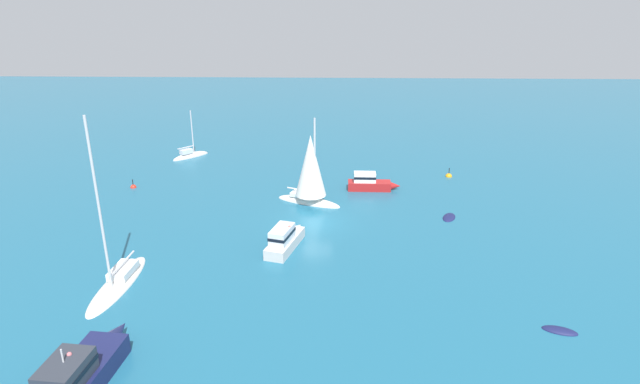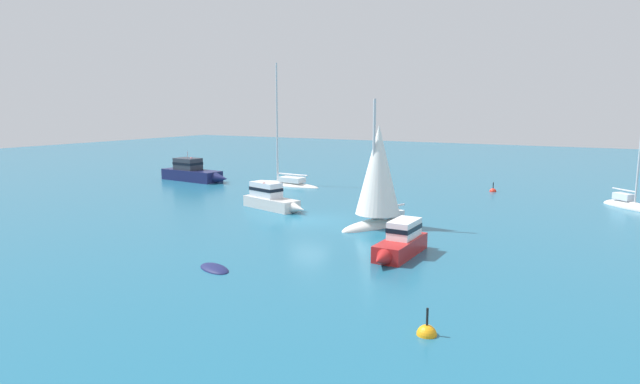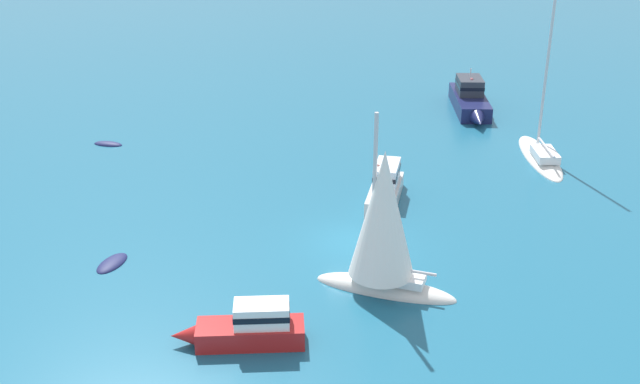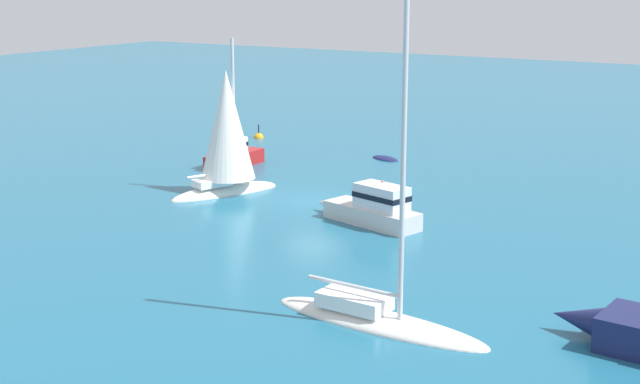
{
  "view_description": "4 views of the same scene",
  "coord_description": "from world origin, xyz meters",
  "px_view_note": "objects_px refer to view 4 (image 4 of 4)",
  "views": [
    {
      "loc": [
        -39.91,
        -1.47,
        17.94
      ],
      "look_at": [
        3.39,
        -0.16,
        1.51
      ],
      "focal_mm": 29.58,
      "sensor_mm": 36.0,
      "label": 1
    },
    {
      "loc": [
        17.28,
        -29.28,
        7.39
      ],
      "look_at": [
        -1.82,
        4.71,
        1.11
      ],
      "focal_mm": 29.62,
      "sensor_mm": 36.0,
      "label": 2
    },
    {
      "loc": [
        32.98,
        -3.83,
        17.16
      ],
      "look_at": [
        -3.46,
        -1.35,
        1.1
      ],
      "focal_mm": 43.26,
      "sensor_mm": 36.0,
      "label": 3
    },
    {
      "loc": [
        -22.54,
        37.07,
        11.0
      ],
      "look_at": [
        -4.69,
        7.04,
        2.52
      ],
      "focal_mm": 50.53,
      "sensor_mm": 36.0,
      "label": 4
    }
  ],
  "objects_px": {
    "launch": "(372,208)",
    "yacht": "(226,138)",
    "channel_buoy": "(259,138)",
    "motor_cruiser": "(235,154)",
    "ketch": "(376,316)",
    "rib": "(385,159)"
  },
  "relations": [
    {
      "from": "launch",
      "to": "yacht",
      "type": "relative_size",
      "value": 0.71
    },
    {
      "from": "yacht",
      "to": "channel_buoy",
      "type": "xyz_separation_m",
      "value": [
        7.74,
        -14.07,
        -2.9
      ]
    },
    {
      "from": "launch",
      "to": "channel_buoy",
      "type": "distance_m",
      "value": 22.95
    },
    {
      "from": "motor_cruiser",
      "to": "channel_buoy",
      "type": "height_order",
      "value": "motor_cruiser"
    },
    {
      "from": "launch",
      "to": "motor_cruiser",
      "type": "relative_size",
      "value": 1.17
    },
    {
      "from": "yacht",
      "to": "motor_cruiser",
      "type": "bearing_deg",
      "value": 55.54
    },
    {
      "from": "yacht",
      "to": "motor_cruiser",
      "type": "height_order",
      "value": "yacht"
    },
    {
      "from": "ketch",
      "to": "channel_buoy",
      "type": "bearing_deg",
      "value": 134.55
    },
    {
      "from": "yacht",
      "to": "ketch",
      "type": "xyz_separation_m",
      "value": [
        -14.73,
        11.93,
        -2.67
      ]
    },
    {
      "from": "launch",
      "to": "ketch",
      "type": "distance_m",
      "value": 11.88
    },
    {
      "from": "launch",
      "to": "motor_cruiser",
      "type": "bearing_deg",
      "value": -13.4
    },
    {
      "from": "motor_cruiser",
      "to": "rib",
      "type": "bearing_deg",
      "value": -45.52
    },
    {
      "from": "rib",
      "to": "channel_buoy",
      "type": "height_order",
      "value": "channel_buoy"
    },
    {
      "from": "launch",
      "to": "yacht",
      "type": "distance_m",
      "value": 9.49
    },
    {
      "from": "ketch",
      "to": "channel_buoy",
      "type": "distance_m",
      "value": 34.36
    },
    {
      "from": "rib",
      "to": "channel_buoy",
      "type": "relative_size",
      "value": 1.8
    },
    {
      "from": "yacht",
      "to": "channel_buoy",
      "type": "height_order",
      "value": "yacht"
    },
    {
      "from": "motor_cruiser",
      "to": "channel_buoy",
      "type": "relative_size",
      "value": 4.03
    },
    {
      "from": "yacht",
      "to": "rib",
      "type": "relative_size",
      "value": 3.69
    },
    {
      "from": "motor_cruiser",
      "to": "ketch",
      "type": "bearing_deg",
      "value": -132.92
    },
    {
      "from": "channel_buoy",
      "to": "ketch",
      "type": "bearing_deg",
      "value": 130.85
    },
    {
      "from": "channel_buoy",
      "to": "motor_cruiser",
      "type": "bearing_deg",
      "value": 116.11
    }
  ]
}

